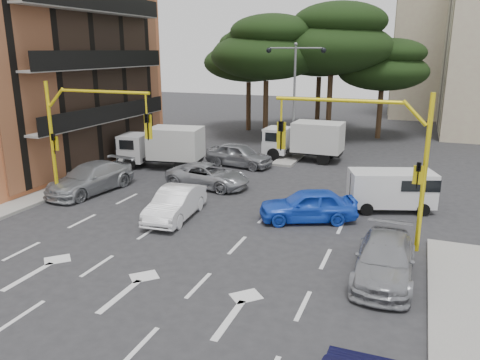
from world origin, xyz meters
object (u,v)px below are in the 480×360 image
at_px(signal_mast_right, 376,148).
at_px(car_silver_cross_a, 208,176).
at_px(van_white, 391,190).
at_px(street_lamp_center, 295,80).
at_px(car_silver_parked, 385,259).
at_px(box_truck_b, 304,141).
at_px(signal_mast_left, 80,127).
at_px(box_truck_a, 162,148).
at_px(car_white_hatch, 175,203).
at_px(car_blue_compact, 308,205).
at_px(car_silver_cross_b, 239,155).
at_px(car_silver_wagon, 90,178).

relative_size(signal_mast_right, car_silver_cross_a, 1.27).
height_order(signal_mast_right, van_white, signal_mast_right).
relative_size(street_lamp_center, car_silver_parked, 1.66).
xyz_separation_m(street_lamp_center, box_truck_b, (0.91, -0.50, -4.08)).
xyz_separation_m(signal_mast_left, box_truck_a, (-0.35, 8.01, -2.55)).
relative_size(signal_mast_right, box_truck_a, 1.11).
distance_m(car_white_hatch, car_silver_parked, 9.72).
distance_m(signal_mast_right, car_silver_cross_a, 11.03).
bearing_deg(car_white_hatch, car_blue_compact, 12.66).
distance_m(car_silver_cross_a, car_silver_cross_b, 5.15).
bearing_deg(car_silver_cross_a, box_truck_b, -16.23).
distance_m(signal_mast_left, car_silver_cross_b, 11.42).
bearing_deg(signal_mast_left, car_silver_cross_b, 67.55).
relative_size(signal_mast_left, car_silver_wagon, 1.13).
height_order(street_lamp_center, box_truck_b, street_lamp_center).
distance_m(street_lamp_center, car_blue_compact, 13.74).
bearing_deg(car_silver_parked, signal_mast_left, 168.82).
xyz_separation_m(car_white_hatch, car_silver_cross_b, (-0.86, 10.27, 0.06)).
xyz_separation_m(car_silver_cross_b, van_white, (9.91, -5.56, 0.21)).
xyz_separation_m(car_silver_wagon, car_silver_cross_b, (5.39, 8.29, -0.01)).
distance_m(car_silver_wagon, car_silver_parked, 16.27).
bearing_deg(box_truck_a, car_silver_cross_b, -73.39).
bearing_deg(box_truck_a, signal_mast_left, 173.78).
distance_m(signal_mast_left, car_white_hatch, 5.97).
bearing_deg(box_truck_a, car_silver_parked, -134.83).
bearing_deg(street_lamp_center, car_silver_cross_a, -105.42).
bearing_deg(box_truck_a, car_silver_cross_a, -131.42).
xyz_separation_m(car_white_hatch, car_silver_wagon, (-6.25, 1.97, 0.06)).
xyz_separation_m(car_silver_wagon, car_silver_parked, (15.60, -4.62, -0.09)).
xyz_separation_m(signal_mast_left, car_silver_cross_a, (4.32, 5.01, -3.23)).
bearing_deg(car_blue_compact, car_silver_cross_a, -140.75).
bearing_deg(car_silver_cross_a, signal_mast_right, -112.83).
xyz_separation_m(car_blue_compact, car_silver_parked, (3.65, -4.48, -0.06)).
height_order(signal_mast_left, car_silver_cross_a, signal_mast_left).
bearing_deg(car_blue_compact, box_truck_a, -143.18).
relative_size(car_white_hatch, box_truck_a, 0.79).
bearing_deg(car_white_hatch, car_silver_wagon, 157.37).
bearing_deg(street_lamp_center, signal_mast_right, -64.09).
relative_size(box_truck_a, box_truck_b, 0.99).
height_order(car_silver_cross_b, box_truck_b, box_truck_b).
bearing_deg(box_truck_b, car_silver_cross_a, 159.78).
height_order(car_silver_cross_a, box_truck_b, box_truck_b).
xyz_separation_m(car_white_hatch, van_white, (9.06, 4.71, 0.27)).
bearing_deg(box_truck_a, signal_mast_right, -128.54).
bearing_deg(car_silver_cross_a, signal_mast_left, 144.72).
xyz_separation_m(car_white_hatch, box_truck_b, (2.66, 13.62, 0.64)).
height_order(signal_mast_right, street_lamp_center, street_lamp_center).
bearing_deg(box_truck_a, car_white_hatch, -155.08).
relative_size(signal_mast_left, van_white, 1.54).
bearing_deg(box_truck_b, car_silver_parked, -156.12).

